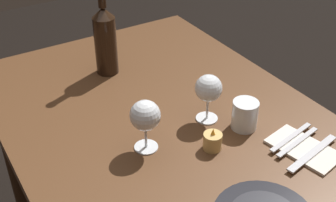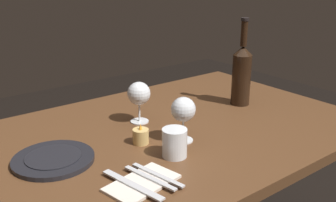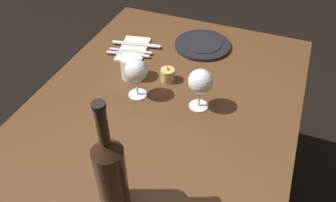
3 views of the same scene
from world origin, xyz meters
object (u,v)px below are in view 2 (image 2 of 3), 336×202
(wine_glass_right, at_px, (183,110))
(fork_inner, at_px, (150,178))
(wine_bottle, at_px, (242,73))
(wine_glass_left, at_px, (139,94))
(folded_napkin, at_px, (142,183))
(dinner_plate, at_px, (53,159))
(votive_candle, at_px, (141,137))
(fork_outer, at_px, (157,175))
(table_knife, at_px, (132,185))
(water_tumbler, at_px, (175,144))

(wine_glass_right, xyz_separation_m, fork_inner, (0.23, 0.14, -0.09))
(wine_bottle, bearing_deg, wine_glass_right, 17.61)
(wine_glass_left, distance_m, folded_napkin, 0.44)
(dinner_plate, bearing_deg, wine_glass_right, 162.70)
(wine_glass_left, xyz_separation_m, wine_glass_right, (-0.02, 0.22, 0.00))
(dinner_plate, distance_m, folded_napkin, 0.29)
(votive_candle, relative_size, fork_outer, 0.37)
(votive_candle, height_order, table_knife, votive_candle)
(water_tumbler, distance_m, fork_outer, 0.14)
(water_tumbler, bearing_deg, votive_candle, -77.52)
(wine_glass_left, relative_size, dinner_plate, 0.64)
(wine_bottle, distance_m, fork_outer, 0.68)
(dinner_plate, bearing_deg, wine_bottle, -179.31)
(wine_glass_right, xyz_separation_m, fork_outer, (0.21, 0.14, -0.09))
(water_tumbler, distance_m, votive_candle, 0.14)
(votive_candle, bearing_deg, dinner_plate, -11.21)
(wine_bottle, height_order, folded_napkin, wine_bottle)
(fork_inner, height_order, fork_outer, same)
(wine_glass_left, height_order, wine_bottle, wine_bottle)
(wine_glass_left, distance_m, dinner_plate, 0.39)
(water_tumbler, relative_size, folded_napkin, 0.42)
(wine_glass_right, xyz_separation_m, wine_bottle, (-0.41, -0.13, 0.02))
(fork_outer, bearing_deg, table_knife, 0.00)
(wine_glass_left, relative_size, wine_bottle, 0.43)
(water_tumbler, relative_size, votive_candle, 1.30)
(wine_bottle, bearing_deg, fork_outer, 23.75)
(wine_bottle, distance_m, dinner_plate, 0.81)
(wine_bottle, distance_m, fork_inner, 0.71)
(wine_glass_right, relative_size, fork_inner, 0.83)
(water_tumbler, height_order, fork_outer, water_tumbler)
(wine_glass_left, distance_m, table_knife, 0.46)
(wine_glass_left, height_order, votive_candle, wine_glass_left)
(table_knife, bearing_deg, wine_glass_left, -126.15)
(dinner_plate, relative_size, table_knife, 1.12)
(wine_glass_right, bearing_deg, folded_napkin, 28.87)
(water_tumbler, distance_m, folded_napkin, 0.19)
(folded_napkin, bearing_deg, wine_glass_left, -122.92)
(wine_bottle, xyz_separation_m, dinner_plate, (0.80, 0.01, -0.12))
(wine_bottle, bearing_deg, wine_glass_left, -11.65)
(wine_glass_right, xyz_separation_m, folded_napkin, (0.26, 0.14, -0.10))
(dinner_plate, relative_size, folded_napkin, 1.14)
(dinner_plate, height_order, fork_inner, dinner_plate)
(folded_napkin, relative_size, fork_outer, 1.16)
(wine_glass_right, xyz_separation_m, dinner_plate, (0.39, -0.12, -0.10))
(folded_napkin, bearing_deg, fork_outer, -180.00)
(wine_glass_left, relative_size, wine_glass_right, 1.01)
(folded_napkin, xyz_separation_m, fork_inner, (-0.03, -0.00, 0.01))
(wine_glass_right, relative_size, folded_napkin, 0.72)
(wine_glass_left, bearing_deg, wine_glass_right, 95.69)
(dinner_plate, bearing_deg, fork_outer, 124.92)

